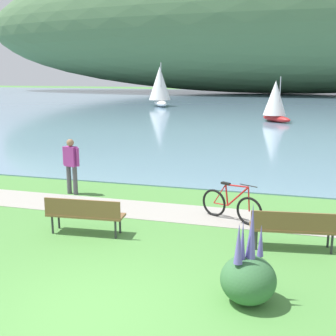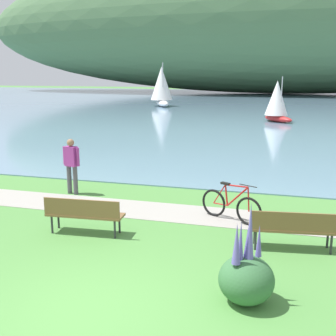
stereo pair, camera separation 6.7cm
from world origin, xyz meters
The scene contains 11 objects.
ground_plane centered at (0.00, 0.00, 0.00)m, with size 200.00×200.00×0.00m, color #518E42.
bay_water centered at (0.00, 47.47, 0.02)m, with size 180.00×80.00×0.04m, color #6B8EA8.
distant_hillside centered at (1.02, 72.63, 12.12)m, with size 112.24×28.00×24.16m, color #4C7047.
shoreline_path centered at (0.00, 5.03, 0.01)m, with size 60.00×1.50×0.01m, color #A39E93.
park_bench_near_camera centered at (3.06, 3.35, 0.52)m, with size 1.85×0.72×0.88m.
park_bench_further_along centered at (-1.56, 2.99, 0.52)m, with size 1.83×0.61×0.88m.
bicycle_leaning_near_bench centered at (1.57, 4.83, 0.40)m, with size 1.62×0.83×1.01m.
person_at_shoreline centered at (-3.44, 5.95, 0.98)m, with size 0.60×0.30×1.71m.
echium_bush_beside_closest centered at (2.33, 0.99, 0.45)m, with size 0.90×0.90×1.70m.
sailboat_nearest_to_shore centered at (-10.67, 39.64, 2.23)m, with size 3.18×4.02×4.66m.
sailboat_toward_hillside centered at (1.92, 27.54, 1.61)m, with size 2.64×2.70×3.34m.
Camera 2 is at (2.83, -5.41, 3.66)m, focal length 45.53 mm.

